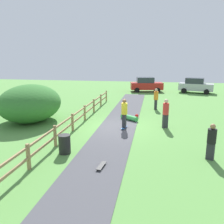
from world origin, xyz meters
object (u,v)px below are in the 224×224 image
object	(u,v)px
bystander_orange	(156,98)
bystander_black	(212,140)
bush_large	(30,103)
skater_fallen	(130,117)
parked_car_silver	(196,85)
skater_riding	(124,112)
parked_car_red	(146,84)
trash_bin	(65,144)
skateboard_loose	(101,166)
bystander_red	(166,112)

from	to	relation	value
bystander_orange	bystander_black	bearing A→B (deg)	-76.82
bush_large	skater_fallen	bearing A→B (deg)	12.94
skater_fallen	parked_car_silver	world-z (taller)	parked_car_silver
skater_fallen	skater_riding	bearing A→B (deg)	-93.73
bystander_black	parked_car_red	bearing A→B (deg)	99.66
parked_car_silver	bush_large	bearing A→B (deg)	-129.88
trash_bin	bystander_orange	distance (m)	11.31
bystander_black	trash_bin	bearing A→B (deg)	-175.73
skateboard_loose	bystander_red	world-z (taller)	bystander_red
skateboard_loose	bystander_black	distance (m)	4.92
skater_fallen	parked_car_red	size ratio (longest dim) A/B	0.31
trash_bin	bystander_orange	bearing A→B (deg)	67.83
bystander_red	parked_car_silver	xyz separation A→B (m)	(4.50, 16.36, -0.09)
trash_bin	bystander_red	xyz separation A→B (m)	(4.84, 5.03, 0.60)
bystander_orange	trash_bin	bearing A→B (deg)	-112.17
skateboard_loose	bush_large	bearing A→B (deg)	136.87
skater_fallen	trash_bin	bearing A→B (deg)	-110.44
parked_car_red	bystander_black	bearing A→B (deg)	-80.34
bystander_red	skater_riding	bearing A→B (deg)	-164.41
bystander_black	skateboard_loose	bearing A→B (deg)	-160.28
parked_car_red	trash_bin	bearing A→B (deg)	-98.11
skater_riding	skater_fallen	size ratio (longest dim) A/B	1.40
trash_bin	parked_car_red	world-z (taller)	parked_car_red
bystander_orange	parked_car_red	size ratio (longest dim) A/B	0.42
bystander_orange	skater_fallen	bearing A→B (deg)	-114.90
skater_fallen	parked_car_red	distance (m)	14.92
trash_bin	skateboard_loose	bearing A→B (deg)	-29.43
bush_large	skateboard_loose	distance (m)	8.93
trash_bin	bystander_black	distance (m)	6.63
bystander_orange	parked_car_red	world-z (taller)	parked_car_red
skater_fallen	parked_car_silver	xyz separation A→B (m)	(6.93, 14.91, 0.76)
bystander_black	parked_car_silver	xyz separation A→B (m)	(2.75, 20.90, 0.06)
skater_riding	parked_car_silver	distance (m)	18.48
bystander_orange	parked_car_silver	bearing A→B (deg)	65.06
skater_fallen	parked_car_silver	bearing A→B (deg)	65.07
skater_riding	parked_car_red	xyz separation A→B (m)	(0.77, 17.06, -0.13)
bush_large	skater_riding	distance (m)	6.73
trash_bin	parked_car_silver	size ratio (longest dim) A/B	0.20
skateboard_loose	trash_bin	bearing A→B (deg)	150.57
parked_car_red	bush_large	bearing A→B (deg)	-114.42
bush_large	skateboard_loose	world-z (taller)	bush_large
parked_car_red	parked_car_silver	bearing A→B (deg)	0.20
bush_large	bystander_black	world-z (taller)	bush_large
skater_fallen	bystander_orange	bearing A→B (deg)	65.10
skater_riding	bystander_red	world-z (taller)	skater_riding
trash_bin	skater_riding	distance (m)	4.91
skateboard_loose	bystander_black	xyz separation A→B (m)	(4.57, 1.64, 0.81)
bush_large	skater_riding	xyz separation A→B (m)	(6.70, -0.59, -0.22)
bystander_black	parked_car_red	world-z (taller)	parked_car_red
skater_fallen	skateboard_loose	xyz separation A→B (m)	(-0.39, -7.62, -0.11)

